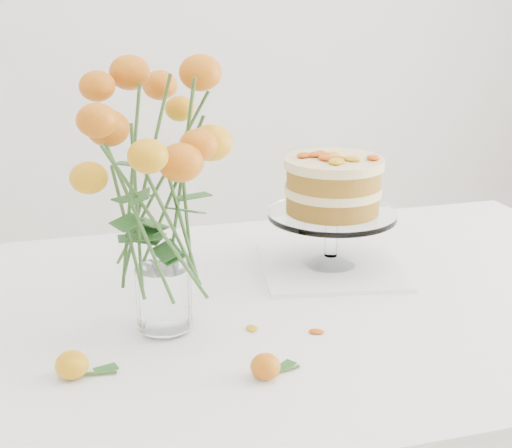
% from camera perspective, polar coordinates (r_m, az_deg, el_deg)
% --- Properties ---
extents(table, '(1.43, 0.93, 0.76)m').
position_cam_1_polar(table, '(1.36, 3.50, -9.05)').
color(table, tan).
rests_on(table, ground).
extents(napkin, '(0.32, 0.32, 0.01)m').
position_cam_1_polar(napkin, '(1.46, 5.96, -3.37)').
color(napkin, white).
rests_on(napkin, table).
extents(cake_stand, '(0.26, 0.26, 0.23)m').
position_cam_1_polar(cake_stand, '(1.41, 6.17, 2.64)').
color(cake_stand, white).
rests_on(cake_stand, napkin).
extents(rose_vase, '(0.38, 0.38, 0.45)m').
position_cam_1_polar(rose_vase, '(1.12, -7.80, 3.86)').
color(rose_vase, white).
rests_on(rose_vase, table).
extents(loose_rose_near, '(0.09, 0.05, 0.04)m').
position_cam_1_polar(loose_rose_near, '(1.09, -14.49, -10.86)').
color(loose_rose_near, gold).
rests_on(loose_rose_near, table).
extents(loose_rose_far, '(0.08, 0.04, 0.04)m').
position_cam_1_polar(loose_rose_far, '(1.06, 0.77, -11.32)').
color(loose_rose_far, '#BA5D09').
rests_on(loose_rose_far, table).
extents(stray_petal_a, '(0.03, 0.02, 0.00)m').
position_cam_1_polar(stray_petal_a, '(1.20, -0.32, -8.36)').
color(stray_petal_a, '#E1A20E').
rests_on(stray_petal_a, table).
extents(stray_petal_b, '(0.03, 0.02, 0.00)m').
position_cam_1_polar(stray_petal_b, '(1.20, 4.86, -8.58)').
color(stray_petal_b, '#E1A20E').
rests_on(stray_petal_b, table).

